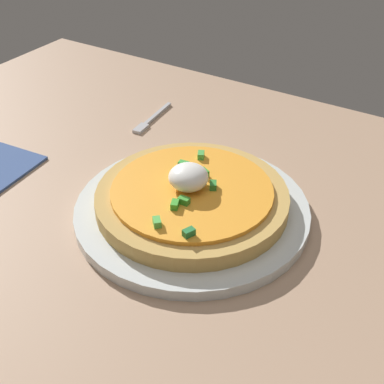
% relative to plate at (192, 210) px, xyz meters
% --- Properties ---
extents(dining_table, '(1.19, 0.89, 0.03)m').
position_rel_plate_xyz_m(dining_table, '(-0.02, 0.06, -0.02)').
color(dining_table, tan).
rests_on(dining_table, ground).
extents(plate, '(0.29, 0.29, 0.01)m').
position_rel_plate_xyz_m(plate, '(0.00, 0.00, 0.00)').
color(plate, silver).
rests_on(plate, dining_table).
extents(pizza, '(0.23, 0.23, 0.05)m').
position_rel_plate_xyz_m(pizza, '(0.00, 0.00, 0.02)').
color(pizza, tan).
rests_on(pizza, plate).
extents(fork, '(0.02, 0.11, 0.01)m').
position_rel_plate_xyz_m(fork, '(0.18, -0.17, -0.00)').
color(fork, '#B7B7BC').
rests_on(fork, dining_table).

